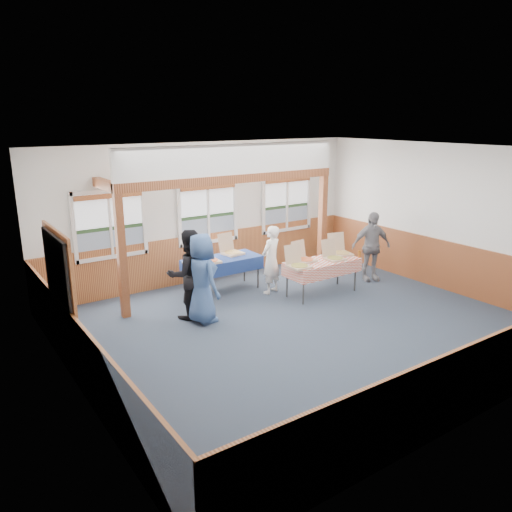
% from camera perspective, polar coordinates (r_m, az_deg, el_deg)
% --- Properties ---
extents(floor, '(8.00, 8.00, 0.00)m').
position_cam_1_polar(floor, '(9.34, 5.20, -8.04)').
color(floor, '#25303C').
rests_on(floor, ground).
extents(ceiling, '(8.00, 8.00, 0.00)m').
position_cam_1_polar(ceiling, '(8.57, 5.74, 11.95)').
color(ceiling, white).
rests_on(ceiling, wall_back).
extents(wall_back, '(8.00, 0.00, 8.00)m').
position_cam_1_polar(wall_back, '(11.66, -5.61, 5.00)').
color(wall_back, silver).
rests_on(wall_back, floor).
extents(wall_front, '(8.00, 0.00, 8.00)m').
position_cam_1_polar(wall_front, '(6.65, 25.14, -4.73)').
color(wall_front, silver).
rests_on(wall_front, floor).
extents(wall_left, '(0.00, 8.00, 8.00)m').
position_cam_1_polar(wall_left, '(7.06, -20.46, -3.06)').
color(wall_left, silver).
rests_on(wall_left, floor).
extents(wall_right, '(0.00, 8.00, 8.00)m').
position_cam_1_polar(wall_right, '(11.74, 20.72, 4.13)').
color(wall_right, silver).
rests_on(wall_right, floor).
extents(wainscot_back, '(7.98, 0.05, 1.10)m').
position_cam_1_polar(wainscot_back, '(11.88, -5.42, 0.00)').
color(wainscot_back, brown).
rests_on(wainscot_back, floor).
extents(wainscot_front, '(7.98, 0.05, 1.10)m').
position_cam_1_polar(wainscot_front, '(7.07, 23.96, -12.69)').
color(wainscot_front, brown).
rests_on(wainscot_front, floor).
extents(wainscot_left, '(0.05, 6.98, 1.10)m').
position_cam_1_polar(wainscot_left, '(7.45, -19.49, -10.70)').
color(wainscot_left, brown).
rests_on(wainscot_left, floor).
extents(wainscot_right, '(0.05, 6.98, 1.10)m').
position_cam_1_polar(wainscot_right, '(11.95, 20.16, -0.81)').
color(wainscot_right, brown).
rests_on(wainscot_right, floor).
extents(cased_opening, '(0.06, 1.30, 2.10)m').
position_cam_1_polar(cased_opening, '(8.08, -21.42, -4.96)').
color(cased_opening, '#313131').
rests_on(cased_opening, wall_left).
extents(window_left, '(1.56, 0.10, 1.46)m').
position_cam_1_polar(window_left, '(10.71, -16.36, 3.92)').
color(window_left, silver).
rests_on(window_left, wall_back).
extents(window_mid, '(1.56, 0.10, 1.46)m').
position_cam_1_polar(window_mid, '(11.61, -5.52, 5.36)').
color(window_mid, silver).
rests_on(window_mid, wall_back).
extents(window_right, '(1.56, 0.10, 1.46)m').
position_cam_1_polar(window_right, '(12.86, 3.53, 6.41)').
color(window_right, silver).
rests_on(window_right, wall_back).
extents(post_left, '(0.15, 0.15, 2.40)m').
position_cam_1_polar(post_left, '(9.69, -15.09, -0.11)').
color(post_left, '#5E2D14').
rests_on(post_left, floor).
extents(post_right, '(0.15, 0.15, 2.40)m').
position_cam_1_polar(post_right, '(12.20, 7.57, 3.50)').
color(post_right, '#5E2D14').
rests_on(post_right, floor).
extents(cross_beam, '(5.15, 0.18, 0.18)m').
position_cam_1_polar(cross_beam, '(10.50, -2.54, 8.80)').
color(cross_beam, '#5E2D14').
rests_on(cross_beam, post_left).
extents(table_left, '(1.85, 1.28, 0.76)m').
position_cam_1_polar(table_left, '(10.95, -3.90, -0.53)').
color(table_left, '#313131').
rests_on(table_left, floor).
extents(table_right, '(1.81, 1.32, 0.76)m').
position_cam_1_polar(table_right, '(10.83, 7.59, -0.83)').
color(table_right, '#313131').
rests_on(table_right, floor).
extents(pizza_box_a, '(0.42, 0.51, 0.45)m').
position_cam_1_polar(pizza_box_a, '(10.63, -5.46, -0.34)').
color(pizza_box_a, tan).
rests_on(pizza_box_a, table_left).
extents(pizza_box_b, '(0.47, 0.54, 0.44)m').
position_cam_1_polar(pizza_box_b, '(11.22, -2.82, 0.57)').
color(pizza_box_b, tan).
rests_on(pizza_box_b, table_left).
extents(pizza_box_c, '(0.42, 0.50, 0.43)m').
position_cam_1_polar(pizza_box_c, '(10.25, 4.85, -0.94)').
color(pizza_box_c, tan).
rests_on(pizza_box_c, table_right).
extents(pizza_box_d, '(0.41, 0.48, 0.41)m').
position_cam_1_polar(pizza_box_d, '(10.71, 5.52, -0.24)').
color(pizza_box_d, tan).
rests_on(pizza_box_d, table_right).
extents(pizza_box_e, '(0.41, 0.48, 0.41)m').
position_cam_1_polar(pizza_box_e, '(10.90, 8.88, -0.07)').
color(pizza_box_e, tan).
rests_on(pizza_box_e, table_right).
extents(pizza_box_f, '(0.52, 0.58, 0.45)m').
position_cam_1_polar(pizza_box_f, '(11.33, 9.62, 0.51)').
color(pizza_box_f, tan).
rests_on(pizza_box_f, table_right).
extents(veggie_tray, '(0.39, 0.39, 0.09)m').
position_cam_1_polar(veggie_tray, '(10.58, -7.40, -0.69)').
color(veggie_tray, black).
rests_on(veggie_tray, table_left).
extents(drink_glass, '(0.07, 0.07, 0.15)m').
position_cam_1_polar(drink_glass, '(11.19, 11.72, 0.26)').
color(drink_glass, '#914E18').
rests_on(drink_glass, table_right).
extents(woman_white, '(0.64, 0.53, 1.50)m').
position_cam_1_polar(woman_white, '(10.80, 1.73, -0.43)').
color(woman_white, white).
rests_on(woman_white, floor).
extents(woman_black, '(0.92, 0.76, 1.73)m').
position_cam_1_polar(woman_black, '(9.50, -7.70, -2.11)').
color(woman_black, black).
rests_on(woman_black, floor).
extents(man_blue, '(0.60, 0.87, 1.70)m').
position_cam_1_polar(man_blue, '(9.30, -6.21, -2.56)').
color(man_blue, '#38578C').
rests_on(man_blue, floor).
extents(person_grey, '(1.04, 0.70, 1.64)m').
position_cam_1_polar(person_grey, '(11.94, 13.00, 1.08)').
color(person_grey, gray).
rests_on(person_grey, floor).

